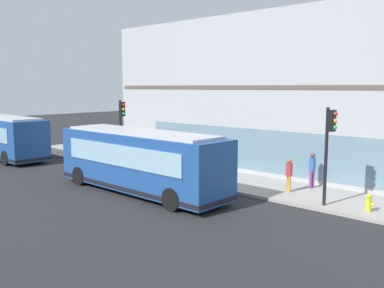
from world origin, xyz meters
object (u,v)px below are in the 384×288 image
fire_hydrant (369,203)px  pedestrian_near_building_entrance (194,157)px  traffic_light_down_block (122,121)px  city_bus_nearside (140,161)px  traffic_light_near_corner (329,138)px  pedestrian_walking_along_curb (289,173)px  pedestrian_near_hydrant (312,168)px  city_bus_far_down_street (2,137)px

fire_hydrant → pedestrian_near_building_entrance: pedestrian_near_building_entrance is taller
traffic_light_down_block → fire_hydrant: traffic_light_down_block is taller
pedestrian_near_building_entrance → city_bus_nearside: bearing=-175.0°
city_bus_nearside → pedestrian_near_building_entrance: bearing=5.0°
traffic_light_near_corner → pedestrian_walking_along_curb: 3.31m
fire_hydrant → pedestrian_walking_along_curb: (0.76, 4.07, 0.57)m
fire_hydrant → pedestrian_near_building_entrance: bearing=86.3°
traffic_light_down_block → pedestrian_near_hydrant: (2.64, -11.70, -1.89)m
city_bus_nearside → traffic_light_near_corner: traffic_light_near_corner is taller
city_bus_nearside → fire_hydrant: size_ratio=13.62×
pedestrian_walking_along_curb → pedestrian_near_hydrant: bearing=-17.8°
traffic_light_near_corner → pedestrian_near_building_entrance: size_ratio=2.39×
pedestrian_near_building_entrance → pedestrian_near_hydrant: 6.72m
city_bus_nearside → fire_hydrant: 10.49m
traffic_light_down_block → pedestrian_near_building_entrance: size_ratio=2.40×
traffic_light_near_corner → fire_hydrant: bearing=-78.9°
city_bus_far_down_street → pedestrian_near_building_entrance: 15.70m
city_bus_nearside → pedestrian_near_building_entrance: 4.44m
city_bus_far_down_street → pedestrian_near_hydrant: size_ratio=5.71×
pedestrian_near_building_entrance → pedestrian_near_hydrant: size_ratio=0.99×
traffic_light_near_corner → traffic_light_down_block: (-0.09, 13.65, 0.00)m
city_bus_nearside → traffic_light_down_block: traffic_light_down_block is taller
pedestrian_near_building_entrance → traffic_light_down_block: bearing=101.6°
city_bus_nearside → pedestrian_near_building_entrance: city_bus_nearside is taller
traffic_light_near_corner → pedestrian_near_building_entrance: 8.75m
city_bus_far_down_street → pedestrian_near_building_entrance: (4.33, -15.08, -0.39)m
fire_hydrant → pedestrian_near_building_entrance: size_ratio=0.42×
city_bus_nearside → pedestrian_walking_along_curb: size_ratio=6.19×
city_bus_far_down_street → pedestrian_walking_along_curb: (4.44, -21.14, -0.47)m
pedestrian_near_building_entrance → fire_hydrant: bearing=-93.7°
traffic_light_down_block → fire_hydrant: size_ratio=5.67×
pedestrian_near_hydrant → traffic_light_near_corner: bearing=-142.5°
traffic_light_near_corner → traffic_light_down_block: size_ratio=1.00×
city_bus_far_down_street → city_bus_nearside: bearing=-90.3°
city_bus_far_down_street → pedestrian_near_building_entrance: bearing=-74.0°
traffic_light_near_corner → traffic_light_down_block: traffic_light_down_block is taller
traffic_light_down_block → pedestrian_near_building_entrance: (1.06, -5.17, -1.91)m
city_bus_far_down_street → traffic_light_down_block: (3.27, -9.92, 1.52)m
city_bus_far_down_street → pedestrian_near_hydrant: (5.90, -21.61, -0.38)m
traffic_light_near_corner → traffic_light_down_block: 13.65m
pedestrian_walking_along_curb → pedestrian_near_hydrant: size_ratio=0.92×
traffic_light_near_corner → city_bus_far_down_street: bearing=98.1°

